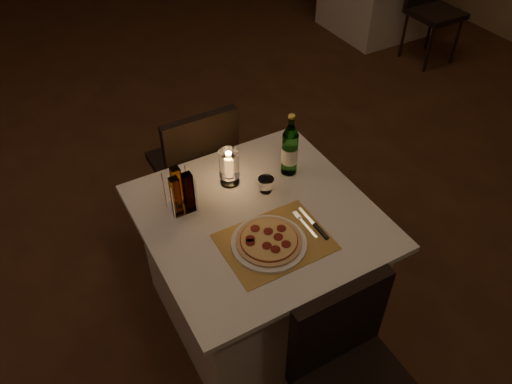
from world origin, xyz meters
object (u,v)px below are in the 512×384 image
chair_far (196,160)px  plate (269,243)px  hurricane_candle (229,165)px  pizza (269,240)px  main_table (258,266)px  chair_near (350,365)px  water_bottle (290,150)px  tumbler (266,185)px

chair_far → plate: size_ratio=2.81×
chair_far → hurricane_candle: bearing=-91.5°
pizza → hurricane_candle: hurricane_candle is taller
main_table → chair_near: bearing=-90.0°
main_table → chair_far: bearing=90.0°
main_table → water_bottle: 0.60m
chair_far → pizza: bearing=-93.2°
plate → water_bottle: size_ratio=0.97×
tumbler → pizza: bearing=-117.9°
plate → hurricane_candle: bearing=85.1°
main_table → pizza: (-0.05, -0.18, 0.39)m
water_bottle → hurricane_candle: 0.30m
main_table → tumbler: tumbler is taller
chair_near → main_table: bearing=90.0°
chair_near → plate: size_ratio=2.81×
plate → water_bottle: water_bottle is taller
chair_near → water_bottle: size_ratio=2.73×
main_table → plate: 0.42m
hurricane_candle → pizza: bearing=-95.0°
chair_far → water_bottle: bearing=-62.2°
water_bottle → chair_near: bearing=-107.1°
hurricane_candle → tumbler: bearing=-48.7°
chair_near → chair_far: same height
pizza → main_table: bearing=74.4°
tumbler → hurricane_candle: bearing=131.3°
plate → hurricane_candle: size_ratio=1.73×
tumbler → water_bottle: 0.21m
chair_near → plate: bearing=95.3°
water_bottle → hurricane_candle: water_bottle is taller
chair_near → chair_far: (-0.00, 1.43, 0.00)m
chair_near → water_bottle: (0.28, 0.90, 0.32)m
water_bottle → plate: bearing=-131.8°
main_table → chair_far: size_ratio=1.11×
plate → hurricane_candle: 0.45m
chair_far → water_bottle: water_bottle is taller
pizza → hurricane_candle: size_ratio=1.52×
main_table → hurricane_candle: size_ratio=5.42×
main_table → hurricane_candle: (-0.01, 0.26, 0.47)m
chair_near → pizza: chair_near is taller
tumbler → hurricane_candle: hurricane_candle is taller
plate → pizza: bearing=122.0°
chair_far → hurricane_candle: (-0.01, -0.46, 0.30)m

